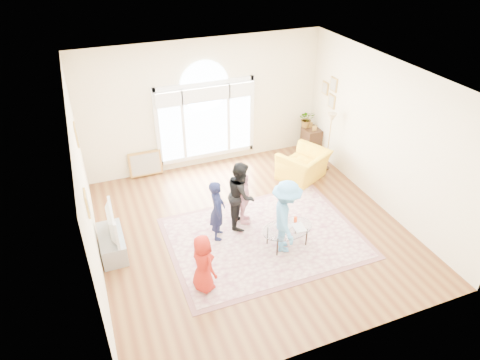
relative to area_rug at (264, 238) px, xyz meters
name	(u,v)px	position (x,y,z in m)	size (l,w,h in m)	color
ground	(251,229)	(-0.13, 0.37, -0.01)	(6.00, 6.00, 0.00)	#5D3119
room_shell	(207,109)	(-0.12, 3.20, 1.56)	(6.00, 6.00, 6.00)	beige
area_rug	(264,238)	(0.00, 0.00, 0.00)	(3.60, 2.60, 0.02)	#C3AC98
rug_border	(264,238)	(0.00, 0.00, 0.00)	(3.80, 2.80, 0.01)	#815250
tv_console	(112,244)	(-2.88, 0.67, 0.20)	(0.45, 1.00, 0.42)	gray
television	(108,223)	(-2.88, 0.67, 0.69)	(0.16, 0.98, 0.56)	black
coffee_table	(287,229)	(0.32, -0.35, 0.39)	(1.09, 0.75, 0.54)	silver
armchair	(303,165)	(1.82, 1.78, 0.35)	(1.10, 0.96, 0.72)	yellow
side_cabinet	(311,141)	(2.65, 2.88, 0.34)	(0.40, 0.50, 0.70)	black
floor_lamp	(331,122)	(2.60, 1.97, 1.27)	(0.28, 0.28, 1.51)	black
plant_pedestal	(305,138)	(2.57, 3.06, 0.34)	(0.20, 0.20, 0.70)	white
potted_plant	(307,119)	(2.57, 3.06, 0.92)	(0.41, 0.36, 0.46)	#33722D
leaning_picture	(147,176)	(-1.75, 3.27, -0.01)	(0.80, 0.05, 0.62)	tan
child_red	(203,263)	(-1.53, -0.86, 0.57)	(0.55, 0.35, 1.12)	#A41D12
child_navy	(217,210)	(-0.85, 0.38, 0.65)	(0.47, 0.31, 1.28)	#131838
child_black	(241,194)	(-0.27, 0.61, 0.73)	(0.70, 0.55, 1.45)	black
child_pink	(244,199)	(-0.20, 0.63, 0.60)	(0.69, 0.29, 1.17)	#F3A6B2
child_blue	(286,217)	(0.22, -0.42, 0.76)	(0.97, 0.56, 1.50)	#4F94CC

